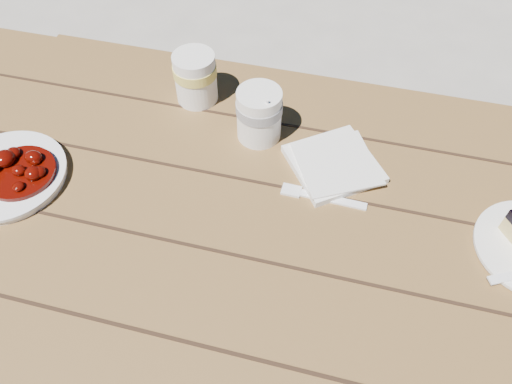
% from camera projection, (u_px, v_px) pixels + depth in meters
% --- Properties ---
extents(ground, '(60.00, 60.00, 0.00)m').
position_uv_depth(ground, '(260.00, 366.00, 1.46)').
color(ground, '#A39D93').
rests_on(ground, ground).
extents(picnic_table, '(2.00, 1.55, 0.75)m').
position_uv_depth(picnic_table, '(262.00, 266.00, 1.00)').
color(picnic_table, brown).
rests_on(picnic_table, ground).
extents(main_plate, '(0.21, 0.21, 0.02)m').
position_uv_depth(main_plate, '(7.00, 176.00, 0.92)').
color(main_plate, white).
rests_on(main_plate, picnic_table).
extents(goulash_stew, '(0.13, 0.13, 0.04)m').
position_uv_depth(goulash_stew, '(17.00, 167.00, 0.89)').
color(goulash_stew, '#4E0802').
rests_on(goulash_stew, main_plate).
extents(coffee_cup, '(0.09, 0.09, 0.11)m').
position_uv_depth(coffee_cup, '(259.00, 115.00, 0.95)').
color(coffee_cup, white).
rests_on(coffee_cup, picnic_table).
extents(napkin_stack, '(0.21, 0.21, 0.01)m').
position_uv_depth(napkin_stack, '(334.00, 164.00, 0.94)').
color(napkin_stack, white).
rests_on(napkin_stack, picnic_table).
extents(fork_table, '(0.16, 0.03, 0.00)m').
position_uv_depth(fork_table, '(332.00, 199.00, 0.89)').
color(fork_table, white).
rests_on(fork_table, picnic_table).
extents(second_cup, '(0.09, 0.09, 0.11)m').
position_uv_depth(second_cup, '(196.00, 78.00, 1.02)').
color(second_cup, white).
rests_on(second_cup, picnic_table).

